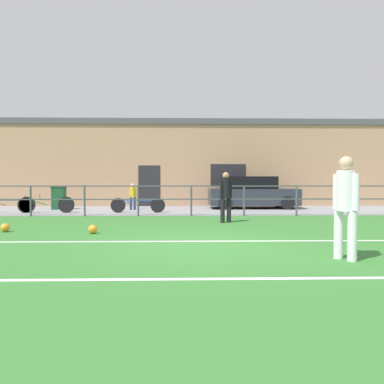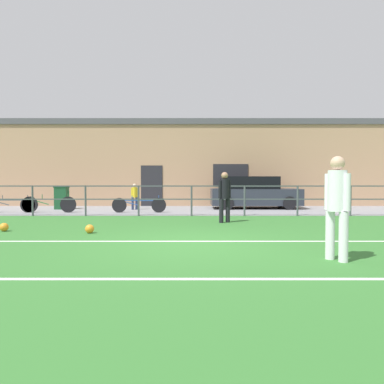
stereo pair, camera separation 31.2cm
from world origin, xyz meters
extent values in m
cube|color=#33702D|center=(0.00, 0.00, -0.02)|extent=(60.00, 44.00, 0.04)
cube|color=white|center=(0.00, 0.30, 0.00)|extent=(36.00, 0.11, 0.00)
cube|color=white|center=(0.00, -2.77, 0.00)|extent=(36.00, 0.11, 0.00)
cube|color=gray|center=(0.00, 8.50, 0.01)|extent=(48.00, 5.00, 0.02)
cylinder|color=#474C51|center=(-6.00, 6.00, 0.57)|extent=(0.07, 0.07, 1.15)
cylinder|color=#474C51|center=(-4.00, 6.00, 0.57)|extent=(0.07, 0.07, 1.15)
cylinder|color=#474C51|center=(-2.00, 6.00, 0.57)|extent=(0.07, 0.07, 1.15)
cylinder|color=#474C51|center=(0.00, 6.00, 0.57)|extent=(0.07, 0.07, 1.15)
cylinder|color=#474C51|center=(2.00, 6.00, 0.57)|extent=(0.07, 0.07, 1.15)
cylinder|color=#474C51|center=(4.00, 6.00, 0.57)|extent=(0.07, 0.07, 1.15)
cylinder|color=#474C51|center=(6.00, 6.00, 0.57)|extent=(0.07, 0.07, 1.15)
cube|color=#474C51|center=(0.00, 6.00, 1.13)|extent=(36.00, 0.04, 0.04)
cube|color=#474C51|center=(0.00, 6.00, 0.63)|extent=(36.00, 0.04, 0.04)
cube|color=tan|center=(0.00, 12.20, 2.10)|extent=(28.00, 2.40, 4.21)
cube|color=#232328|center=(-2.05, 10.98, 1.05)|extent=(1.10, 0.04, 2.10)
cube|color=#232328|center=(2.00, 10.98, 1.62)|extent=(1.80, 0.04, 1.10)
cube|color=#4C4C51|center=(0.00, 12.20, 4.36)|extent=(28.00, 2.56, 0.30)
cylinder|color=black|center=(0.95, 3.80, 0.38)|extent=(0.14, 0.14, 0.76)
cylinder|color=black|center=(1.16, 3.90, 0.38)|extent=(0.14, 0.14, 0.76)
cylinder|color=black|center=(1.06, 3.85, 1.08)|extent=(0.28, 0.28, 0.63)
sphere|color=#A37556|center=(1.06, 3.85, 1.50)|extent=(0.22, 0.22, 0.22)
cylinder|color=black|center=(0.90, 3.78, 1.06)|extent=(0.10, 0.10, 0.56)
cylinder|color=black|center=(1.21, 3.93, 1.06)|extent=(0.10, 0.10, 0.56)
cylinder|color=white|center=(2.52, -1.73, 0.42)|extent=(0.15, 0.15, 0.83)
cylinder|color=white|center=(2.38, -1.51, 0.42)|extent=(0.15, 0.15, 0.83)
cylinder|color=white|center=(2.45, -1.62, 1.18)|extent=(0.31, 0.31, 0.69)
sphere|color=tan|center=(2.45, -1.62, 1.64)|extent=(0.24, 0.24, 0.24)
cylinder|color=white|center=(2.55, -1.78, 1.16)|extent=(0.11, 0.11, 0.61)
cylinder|color=white|center=(2.35, -1.46, 1.16)|extent=(0.11, 0.11, 0.61)
sphere|color=orange|center=(-2.59, 1.53, 0.11)|extent=(0.22, 0.22, 0.22)
sphere|color=orange|center=(-4.95, 1.87, 0.11)|extent=(0.22, 0.22, 0.22)
cylinder|color=#232D4C|center=(-2.49, 8.68, 0.30)|extent=(0.10, 0.10, 0.56)
cylinder|color=#232D4C|center=(-2.65, 8.63, 0.30)|extent=(0.10, 0.10, 0.56)
cylinder|color=gold|center=(-2.57, 8.66, 0.81)|extent=(0.21, 0.21, 0.46)
sphere|color=beige|center=(-2.57, 8.66, 1.11)|extent=(0.16, 0.16, 0.16)
cylinder|color=gold|center=(-2.45, 8.70, 0.79)|extent=(0.07, 0.07, 0.41)
cylinder|color=gold|center=(-2.69, 8.62, 0.79)|extent=(0.07, 0.07, 0.41)
cube|color=#282D38|center=(2.99, 9.45, 0.56)|extent=(4.13, 1.74, 0.76)
cube|color=black|center=(2.79, 9.45, 1.23)|extent=(2.48, 1.46, 0.58)
cylinder|color=black|center=(1.59, 8.62, 0.32)|extent=(0.60, 0.18, 0.60)
cylinder|color=black|center=(4.40, 8.62, 0.32)|extent=(0.60, 0.18, 0.60)
cylinder|color=black|center=(1.59, 10.29, 0.32)|extent=(0.60, 0.18, 0.60)
cylinder|color=black|center=(4.40, 10.29, 0.32)|extent=(0.60, 0.18, 0.60)
cylinder|color=black|center=(-6.64, 7.20, 0.35)|extent=(0.66, 0.04, 0.66)
cylinder|color=black|center=(-5.07, 7.20, 0.35)|extent=(0.66, 0.04, 0.66)
cube|color=#1E6633|center=(-5.85, 7.20, 0.57)|extent=(1.23, 0.04, 0.04)
cube|color=#1E6633|center=(-6.25, 7.20, 0.46)|extent=(0.77, 0.03, 0.24)
cylinder|color=#1E6633|center=(-6.13, 7.20, 0.67)|extent=(0.03, 0.03, 0.20)
cylinder|color=#1E6633|center=(-5.07, 7.20, 0.64)|extent=(0.03, 0.03, 0.28)
cylinder|color=black|center=(-6.73, 7.20, 0.33)|extent=(0.62, 0.04, 0.62)
cube|color=#4C5156|center=(-7.49, 7.20, 0.53)|extent=(1.19, 0.04, 0.04)
cylinder|color=#4C5156|center=(-6.73, 7.20, 0.60)|extent=(0.03, 0.03, 0.28)
cylinder|color=black|center=(-2.97, 7.20, 0.32)|extent=(0.60, 0.04, 0.60)
cylinder|color=black|center=(-1.35, 7.20, 0.32)|extent=(0.60, 0.04, 0.60)
cube|color=#234C99|center=(-2.16, 7.20, 0.52)|extent=(1.27, 0.04, 0.04)
cube|color=#234C99|center=(-2.56, 7.20, 0.42)|extent=(0.80, 0.03, 0.22)
cylinder|color=#234C99|center=(-2.44, 7.20, 0.62)|extent=(0.03, 0.03, 0.20)
cylinder|color=#234C99|center=(-1.35, 7.20, 0.59)|extent=(0.03, 0.03, 0.28)
cube|color=#194C28|center=(-5.96, 8.95, 0.51)|extent=(0.54, 0.46, 0.99)
cube|color=#143D20|center=(-5.96, 8.95, 1.05)|extent=(0.58, 0.49, 0.08)
camera|label=1|loc=(-0.29, -7.70, 1.36)|focal=34.07mm
camera|label=2|loc=(0.02, -7.70, 1.36)|focal=34.07mm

